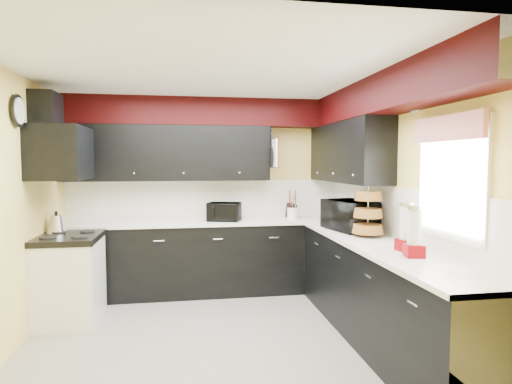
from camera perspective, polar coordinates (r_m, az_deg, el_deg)
ground at (r=4.31m, az=-5.20°, el=-19.04°), size 3.60×3.60×0.00m
wall_back at (r=5.78m, az=-6.60°, el=-0.35°), size 3.60×0.06×2.50m
wall_right at (r=4.49m, az=18.25°, el=-1.77°), size 0.06×3.60×2.50m
wall_left at (r=4.26m, az=-30.26°, el=-2.42°), size 0.06×3.60×2.50m
ceiling at (r=4.05m, az=-5.43°, el=15.57°), size 3.60×3.60×0.06m
cab_back at (r=5.60m, az=-6.38°, el=-8.77°), size 3.60×0.60×0.90m
cab_right at (r=4.25m, az=16.25°, el=-13.06°), size 0.60×3.00×0.90m
counter_back at (r=5.52m, az=-6.42°, el=-4.00°), size 3.62×0.64×0.04m
counter_right at (r=4.14m, az=16.38°, el=-6.83°), size 0.64×3.02×0.04m
splash_back at (r=5.78m, az=-6.59°, el=-0.95°), size 3.60×0.02×0.50m
splash_right at (r=4.50m, az=18.12°, el=-2.54°), size 0.02×3.60×0.50m
upper_back at (r=5.59m, az=-11.70°, el=5.09°), size 2.60×0.35×0.70m
upper_right at (r=5.22m, az=12.06°, el=5.16°), size 0.35×1.80×0.70m
soffit_back at (r=5.62m, az=-6.60°, el=10.50°), size 3.60×0.36×0.35m
soffit_right at (r=4.28m, az=17.53°, el=12.41°), size 0.36×3.24×0.35m
stove at (r=5.02m, az=-23.56°, el=-10.82°), size 0.60×0.75×0.86m
cooktop at (r=4.93m, az=-23.71°, el=-5.64°), size 0.62×0.77×0.06m
hood at (r=4.88m, az=-24.58°, el=4.74°), size 0.50×0.78×0.55m
hood_duct at (r=4.94m, az=-26.20°, el=9.57°), size 0.24×0.40×0.40m
window at (r=3.69m, az=24.63°, el=1.52°), size 0.03×0.86×0.96m
valance at (r=3.67m, az=24.09°, el=7.78°), size 0.04×0.88×0.20m
pan_top at (r=5.63m, az=1.91°, el=7.20°), size 0.03×0.22×0.40m
pan_mid at (r=5.49m, az=2.17°, el=4.66°), size 0.03×0.28×0.46m
pan_low at (r=5.74m, az=1.64°, el=4.34°), size 0.03×0.24×0.42m
cut_board at (r=5.38m, az=2.53°, el=5.21°), size 0.03×0.26×0.35m
baskets at (r=4.42m, az=14.71°, el=-2.70°), size 0.27×0.27×0.50m
clock at (r=4.49m, az=-29.16°, el=9.43°), size 0.03×0.30×0.30m
deco_plate at (r=4.19m, az=20.44°, el=11.49°), size 0.03×0.24×0.24m
toaster_oven at (r=5.46m, az=-4.28°, el=-2.64°), size 0.49×0.45×0.23m
microwave at (r=4.80m, az=12.44°, el=-3.05°), size 0.52×0.67×0.33m
utensil_crock at (r=5.62m, az=4.89°, el=-2.87°), size 0.15×0.15×0.15m
knife_block at (r=5.69m, az=4.70°, el=-2.54°), size 0.12×0.14×0.20m
kettle at (r=5.16m, az=-25.07°, el=-3.87°), size 0.23×0.23×0.19m
dispenser_a at (r=3.82m, az=19.42°, el=-4.60°), size 0.15×0.15×0.38m
dispenser_b at (r=3.59m, az=20.38°, el=-5.19°), size 0.16×0.16×0.38m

